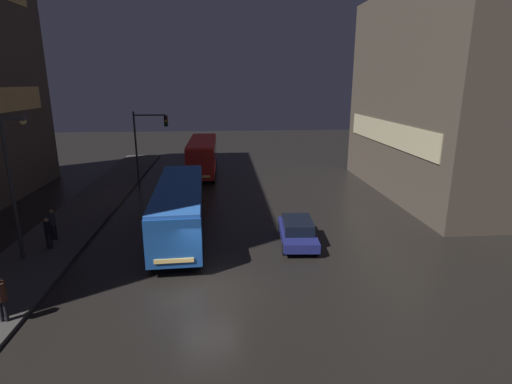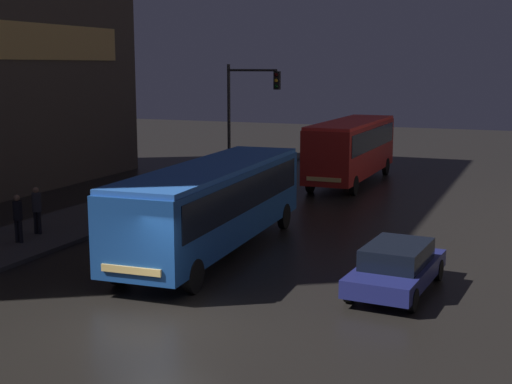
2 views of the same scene
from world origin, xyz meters
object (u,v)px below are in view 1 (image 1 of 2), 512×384
at_px(pedestrian_mid, 53,222).
at_px(street_lamp_sidewalk, 13,165).
at_px(bus_near, 180,204).
at_px(pedestrian_far, 48,231).
at_px(traffic_light_main, 146,137).
at_px(bus_far, 202,153).
at_px(car_taxi, 297,231).
at_px(pedestrian_near, 0,295).

relative_size(pedestrian_mid, street_lamp_sidewalk, 0.25).
relative_size(bus_near, pedestrian_far, 6.69).
bearing_deg(pedestrian_far, traffic_light_main, -179.08).
xyz_separation_m(bus_far, street_lamp_sidewalk, (-8.05, -19.26, 2.85)).
bearing_deg(street_lamp_sidewalk, bus_far, 67.32).
bearing_deg(street_lamp_sidewalk, pedestrian_mid, 81.47).
relative_size(bus_near, pedestrian_mid, 6.51).
relative_size(pedestrian_mid, pedestrian_far, 1.03).
height_order(bus_near, traffic_light_main, traffic_light_main).
xyz_separation_m(pedestrian_mid, traffic_light_main, (3.22, 12.45, 3.12)).
height_order(car_taxi, pedestrian_near, pedestrian_near).
bearing_deg(pedestrian_far, street_lamp_sidewalk, -16.99).
xyz_separation_m(pedestrian_near, pedestrian_far, (-1.11, 6.89, -0.10)).
height_order(bus_far, traffic_light_main, traffic_light_main).
height_order(bus_far, pedestrian_near, bus_far).
bearing_deg(pedestrian_near, car_taxi, -134.36).
height_order(car_taxi, street_lamp_sidewalk, street_lamp_sidewalk).
xyz_separation_m(bus_far, traffic_light_main, (-4.46, -4.35, 2.21)).
relative_size(pedestrian_far, traffic_light_main, 0.27).
height_order(bus_far, pedestrian_far, bus_far).
distance_m(pedestrian_far, street_lamp_sidewalk, 4.02).
height_order(bus_near, street_lamp_sidewalk, street_lamp_sidewalk).
bearing_deg(bus_far, bus_near, 88.13).
distance_m(bus_near, pedestrian_mid, 7.13).
bearing_deg(pedestrian_far, bus_far, 170.80).
relative_size(pedestrian_near, traffic_light_main, 0.28).
distance_m(car_taxi, street_lamp_sidewalk, 14.81).
relative_size(car_taxi, pedestrian_near, 2.57).
xyz_separation_m(car_taxi, pedestrian_mid, (-13.78, 1.31, 0.47)).
distance_m(pedestrian_near, pedestrian_mid, 8.36).
bearing_deg(bus_far, pedestrian_near, 76.14).
relative_size(car_taxi, street_lamp_sidewalk, 0.64).
xyz_separation_m(bus_far, pedestrian_mid, (-7.68, -16.80, -0.91)).
relative_size(car_taxi, traffic_light_main, 0.72).
bearing_deg(pedestrian_mid, bus_near, -58.79).
bearing_deg(bus_near, pedestrian_near, 54.43).
xyz_separation_m(pedestrian_mid, pedestrian_far, (0.27, -1.36, -0.05)).
bearing_deg(pedestrian_mid, pedestrian_far, -142.12).
bearing_deg(street_lamp_sidewalk, bus_near, 22.09).
xyz_separation_m(car_taxi, pedestrian_far, (-13.51, -0.04, 0.43)).
bearing_deg(traffic_light_main, bus_far, 44.33).
bearing_deg(traffic_light_main, pedestrian_far, -102.09).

